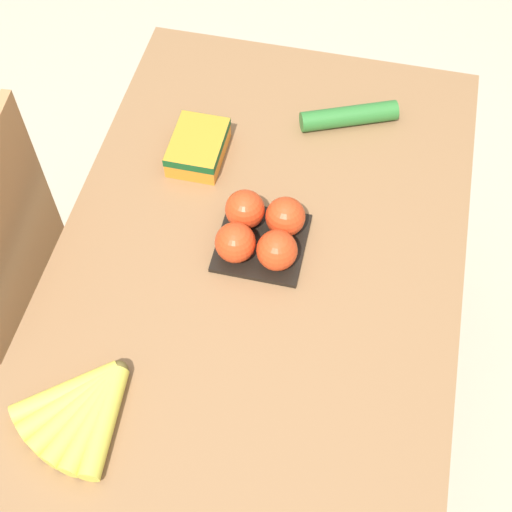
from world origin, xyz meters
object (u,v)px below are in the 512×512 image
Objects in this scene: banana_bunch at (84,409)px; tomato_pack at (261,231)px; cucumber_near at (349,116)px; carrot_bag at (198,146)px.

banana_bunch is 0.45m from tomato_pack.
cucumber_near is at bearing -23.61° from banana_bunch.
carrot_bag is at bearing 42.48° from tomato_pack.
banana_bunch is at bearing 156.39° from cucumber_near.
banana_bunch is 0.96× the size of cucumber_near.
cucumber_near is (0.36, -0.12, -0.02)m from tomato_pack.
banana_bunch is 1.21× the size of tomato_pack.
carrot_bag is 0.34m from cucumber_near.
carrot_bag reaches higher than cucumber_near.
tomato_pack is 0.38m from cucumber_near.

